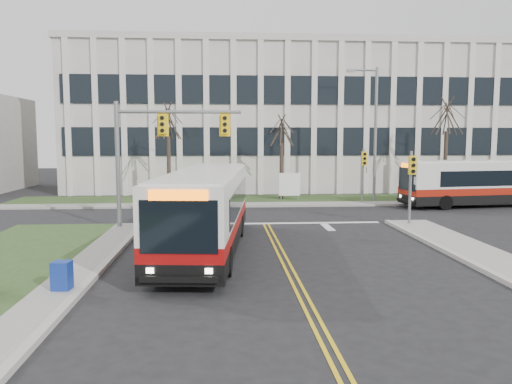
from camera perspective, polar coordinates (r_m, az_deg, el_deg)
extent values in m
plane|color=black|center=(18.07, 3.37, -8.02)|extent=(120.00, 120.00, 0.00)
cube|color=#9E9B93|center=(13.97, -24.24, -12.53)|extent=(1.20, 26.00, 0.14)
cube|color=#9E9B93|center=(33.66, 8.59, -1.37)|extent=(44.00, 1.60, 0.14)
cube|color=#30461E|center=(36.37, 7.64, -0.81)|extent=(44.00, 5.00, 0.12)
cube|color=silver|center=(47.96, 4.87, 7.98)|extent=(40.00, 16.00, 12.00)
cylinder|color=slate|center=(25.14, -15.51, 2.90)|extent=(0.22, 0.22, 6.20)
cylinder|color=slate|center=(24.71, -8.77, 9.04)|extent=(6.00, 0.16, 0.16)
cube|color=yellow|center=(24.61, -10.65, 7.62)|extent=(0.34, 0.24, 0.92)
cube|color=yellow|center=(24.45, -3.58, 7.72)|extent=(0.34, 0.24, 0.92)
cylinder|color=slate|center=(26.26, 17.21, 0.35)|extent=(0.14, 0.14, 3.80)
cube|color=yellow|center=(25.99, 17.45, 2.94)|extent=(0.34, 0.24, 0.92)
cylinder|color=slate|center=(34.30, 12.12, 1.78)|extent=(0.14, 0.14, 3.80)
cube|color=yellow|center=(34.04, 12.26, 3.77)|extent=(0.34, 0.24, 0.92)
cylinder|color=slate|center=(35.17, 13.48, 6.25)|extent=(0.20, 0.20, 9.20)
cylinder|color=slate|center=(35.21, 12.23, 13.46)|extent=(1.80, 0.14, 0.14)
cube|color=slate|center=(34.97, 10.77, 13.46)|extent=(0.50, 0.25, 0.18)
cylinder|color=slate|center=(35.34, 2.88, -0.25)|extent=(0.08, 0.08, 1.00)
cylinder|color=slate|center=(35.50, 4.81, -0.24)|extent=(0.08, 0.08, 1.00)
cube|color=white|center=(35.35, 3.86, 0.88)|extent=(1.50, 0.12, 1.60)
cylinder|color=#42352B|center=(35.65, -9.92, 2.64)|extent=(0.28, 0.28, 4.62)
cylinder|color=#42352B|center=(35.91, 2.93, 2.33)|extent=(0.28, 0.28, 4.09)
cylinder|color=#42352B|center=(38.97, 20.79, 2.87)|extent=(0.28, 0.28, 4.95)
cube|color=navy|center=(15.38, -21.30, -9.12)|extent=(0.54, 0.50, 0.95)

